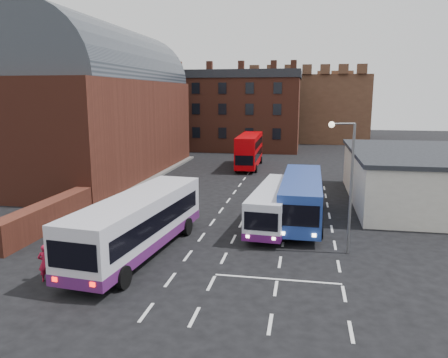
% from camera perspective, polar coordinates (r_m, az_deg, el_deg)
% --- Properties ---
extents(ground, '(180.00, 180.00, 0.00)m').
position_cam_1_polar(ground, '(24.96, -4.26, -9.32)').
color(ground, black).
extents(railway_station, '(12.00, 28.00, 16.00)m').
position_cam_1_polar(railway_station, '(48.65, -15.99, 9.40)').
color(railway_station, '#602B1E').
rests_on(railway_station, ground).
extents(forecourt_wall, '(1.20, 10.00, 1.80)m').
position_cam_1_polar(forecourt_wall, '(30.50, -22.21, -4.56)').
color(forecourt_wall, '#602B1E').
rests_on(forecourt_wall, ground).
extents(cream_building, '(10.40, 16.40, 4.25)m').
position_cam_1_polar(cream_building, '(38.24, 23.88, 0.28)').
color(cream_building, beige).
rests_on(cream_building, ground).
extents(brick_terrace, '(22.00, 10.00, 11.00)m').
position_cam_1_polar(brick_terrace, '(69.73, 0.57, 8.43)').
color(brick_terrace, brown).
rests_on(brick_terrace, ground).
extents(castle_keep, '(22.00, 22.00, 12.00)m').
position_cam_1_polar(castle_keep, '(88.64, 10.63, 9.13)').
color(castle_keep, brown).
rests_on(castle_keep, ground).
extents(bus_white_outbound, '(3.92, 12.12, 3.25)m').
position_cam_1_polar(bus_white_outbound, '(24.31, -11.09, -5.29)').
color(bus_white_outbound, silver).
rests_on(bus_white_outbound, ground).
extents(bus_white_inbound, '(3.02, 9.78, 2.63)m').
position_cam_1_polar(bus_white_inbound, '(29.19, 6.56, -3.15)').
color(bus_white_inbound, silver).
rests_on(bus_white_inbound, ground).
extents(bus_blue, '(2.97, 11.31, 3.08)m').
position_cam_1_polar(bus_blue, '(30.44, 10.09, -2.15)').
color(bus_blue, navy).
rests_on(bus_blue, ground).
extents(bus_red_double, '(2.61, 9.91, 3.95)m').
position_cam_1_polar(bus_red_double, '(51.96, 3.32, 3.76)').
color(bus_red_double, '#BC0004').
rests_on(bus_red_double, ground).
extents(street_lamp, '(1.43, 0.60, 7.27)m').
position_cam_1_polar(street_lamp, '(24.18, 15.81, 0.42)').
color(street_lamp, slate).
rests_on(street_lamp, ground).
extents(pedestrian_red, '(0.77, 0.66, 1.80)m').
position_cam_1_polar(pedestrian_red, '(22.43, -22.31, -10.10)').
color(pedestrian_red, maroon).
rests_on(pedestrian_red, ground).
extents(pedestrian_beige, '(1.10, 1.04, 1.80)m').
position_cam_1_polar(pedestrian_beige, '(24.38, -16.11, -8.00)').
color(pedestrian_beige, tan).
rests_on(pedestrian_beige, ground).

